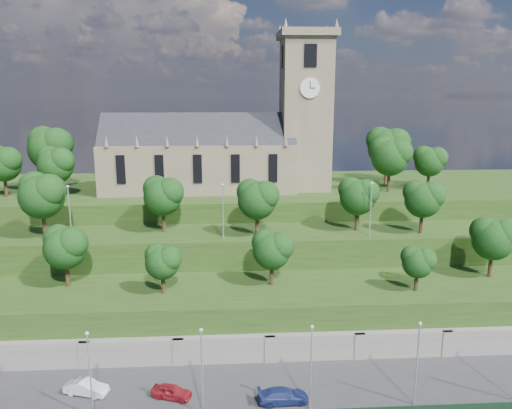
{
  "coord_description": "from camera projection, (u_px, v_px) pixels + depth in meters",
  "views": [
    {
      "loc": [
        0.32,
        -38.78,
        30.72
      ],
      "look_at": [
        4.65,
        30.0,
        15.73
      ],
      "focal_mm": 35.0,
      "sensor_mm": 36.0,
      "label": 1
    }
  ],
  "objects": [
    {
      "name": "promenade",
      "position": [
        225.0,
        399.0,
        49.97
      ],
      "size": [
        160.0,
        12.0,
        2.0
      ],
      "primitive_type": "cube",
      "color": "#2D2D30",
      "rests_on": "ground"
    },
    {
      "name": "retaining_wall",
      "position": [
        225.0,
        355.0,
        55.47
      ],
      "size": [
        160.0,
        2.1,
        5.0
      ],
      "color": "slate",
      "rests_on": "ground"
    },
    {
      "name": "embankment_lower",
      "position": [
        224.0,
        319.0,
        61.03
      ],
      "size": [
        160.0,
        12.0,
        8.0
      ],
      "primitive_type": "cube",
      "color": "#213B13",
      "rests_on": "ground"
    },
    {
      "name": "embankment_upper",
      "position": [
        224.0,
        273.0,
        71.34
      ],
      "size": [
        160.0,
        10.0,
        12.0
      ],
      "primitive_type": "cube",
      "color": "#213B13",
      "rests_on": "ground"
    },
    {
      "name": "hilltop",
      "position": [
        224.0,
        226.0,
        91.5
      ],
      "size": [
        160.0,
        32.0,
        15.0
      ],
      "primitive_type": "cube",
      "color": "#213B13",
      "rests_on": "ground"
    },
    {
      "name": "church",
      "position": [
        227.0,
        146.0,
        84.44
      ],
      "size": [
        38.6,
        12.35,
        27.6
      ],
      "color": "#6D614C",
      "rests_on": "hilltop"
    },
    {
      "name": "trees_lower",
      "position": [
        249.0,
        249.0,
        60.02
      ],
      "size": [
        69.06,
        8.56,
        7.75
      ],
      "color": "black",
      "rests_on": "embankment_lower"
    },
    {
      "name": "trees_upper",
      "position": [
        225.0,
        195.0,
        68.15
      ],
      "size": [
        57.71,
        8.28,
        8.95
      ],
      "color": "black",
      "rests_on": "embankment_upper"
    },
    {
      "name": "trees_hilltop",
      "position": [
        222.0,
        152.0,
        84.11
      ],
      "size": [
        75.76,
        16.21,
        10.78
      ],
      "color": "black",
      "rests_on": "hilltop"
    },
    {
      "name": "lamp_posts_promenade",
      "position": [
        202.0,
        365.0,
        45.18
      ],
      "size": [
        60.36,
        0.36,
        8.5
      ],
      "color": "#B2B2B7",
      "rests_on": "promenade"
    },
    {
      "name": "lamp_posts_upper",
      "position": [
        223.0,
        207.0,
        66.21
      ],
      "size": [
        40.36,
        0.36,
        7.51
      ],
      "color": "#B2B2B7",
      "rests_on": "embankment_upper"
    },
    {
      "name": "car_left",
      "position": [
        172.0,
        391.0,
        48.39
      ],
      "size": [
        4.26,
        2.77,
        1.35
      ],
      "primitive_type": "imported",
      "rotation": [
        0.0,
        0.0,
        1.25
      ],
      "color": "maroon",
      "rests_on": "promenade"
    },
    {
      "name": "car_middle",
      "position": [
        86.0,
        387.0,
        48.98
      ],
      "size": [
        4.61,
        2.67,
        1.44
      ],
      "primitive_type": "imported",
      "rotation": [
        0.0,
        0.0,
        1.29
      ],
      "color": "silver",
      "rests_on": "promenade"
    },
    {
      "name": "car_right",
      "position": [
        283.0,
        396.0,
        47.66
      ],
      "size": [
        4.98,
        2.23,
        1.42
      ],
      "primitive_type": "imported",
      "rotation": [
        0.0,
        0.0,
        1.62
      ],
      "color": "navy",
      "rests_on": "promenade"
    }
  ]
}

